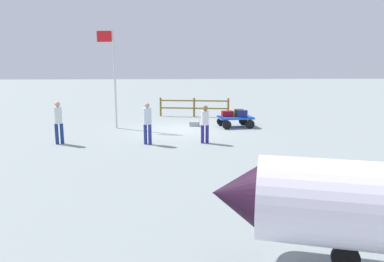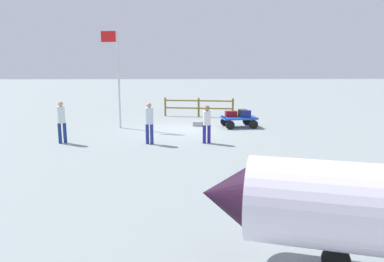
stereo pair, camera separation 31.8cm
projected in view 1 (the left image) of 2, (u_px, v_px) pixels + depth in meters
ground_plane at (180, 129)px, 18.10m from camera, size 120.00×120.00×0.00m
luggage_cart at (235, 119)px, 18.72m from camera, size 1.87×1.45×0.55m
suitcase_dark at (242, 114)px, 18.44m from camera, size 0.56×0.38×0.36m
suitcase_tan at (227, 114)px, 18.64m from camera, size 0.61×0.43×0.30m
suitcase_navy at (239, 113)px, 18.72m from camera, size 0.49×0.42×0.37m
suitcase_olive at (194, 124)px, 19.09m from camera, size 0.56×0.48×0.25m
worker_lead at (205, 121)px, 14.84m from camera, size 0.37×0.37×1.59m
worker_trailing at (147, 120)px, 14.60m from camera, size 0.44×0.44×1.70m
worker_supervisor at (58, 120)px, 14.65m from camera, size 0.39×0.39×1.75m
flagpole at (113, 71)px, 17.93m from camera, size 0.86×0.20×4.93m
wooden_fence at (194, 106)px, 22.39m from camera, size 4.30×0.80×1.17m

